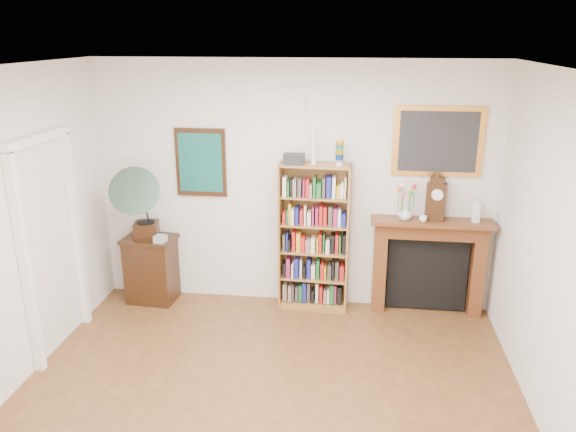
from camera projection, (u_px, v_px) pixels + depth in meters
The scene contains 15 objects.
room at pixel (251, 278), 3.96m from camera, with size 4.51×5.01×2.81m.
door_casing at pixel (50, 228), 5.40m from camera, with size 0.08×1.02×2.17m.
teal_poster at pixel (201, 163), 6.34m from camera, with size 0.58×0.04×0.78m.
small_picture at pixel (293, 101), 6.00m from camera, with size 0.26×0.04×0.30m.
gilt_painting at pixel (438, 142), 5.94m from camera, with size 0.95×0.04×0.75m.
bookshelf at pixel (314, 230), 6.27m from camera, with size 0.79×0.31×1.96m.
side_cabinet at pixel (152, 269), 6.61m from camera, with size 0.58×0.42×0.79m, color black.
fireplace at pixel (428, 258), 6.27m from camera, with size 1.32×0.32×1.11m.
gramophone at pixel (139, 198), 6.23m from camera, with size 0.68×0.78×0.89m.
cd_stack at pixel (160, 239), 6.33m from camera, with size 0.12×0.12×0.08m, color silver.
mantel_clock at pixel (436, 200), 6.02m from camera, with size 0.23×0.16×0.48m.
flower_vase at pixel (405, 213), 6.08m from camera, with size 0.14×0.14×0.15m, color silver.
teacup at pixel (423, 219), 6.02m from camera, with size 0.08×0.08×0.07m, color white.
bottle_left at pixel (475, 211), 5.99m from camera, with size 0.07×0.07×0.24m, color silver.
bottle_right at pixel (478, 213), 5.99m from camera, with size 0.06×0.06×0.20m, color silver.
Camera 1 is at (0.71, -3.56, 3.05)m, focal length 35.00 mm.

